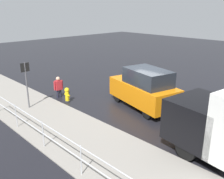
% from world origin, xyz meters
% --- Properties ---
extents(ground_plane, '(60.00, 60.00, 0.00)m').
position_xyz_m(ground_plane, '(0.00, 0.00, 0.00)').
color(ground_plane, black).
extents(kerb_strip, '(24.00, 3.20, 0.04)m').
position_xyz_m(kerb_strip, '(0.00, 4.20, 0.02)').
color(kerb_strip, gray).
rests_on(kerb_strip, ground).
extents(moving_hatchback, '(4.18, 2.54, 2.06)m').
position_xyz_m(moving_hatchback, '(0.07, -0.16, 1.03)').
color(moving_hatchback, orange).
rests_on(moving_hatchback, ground).
extents(fire_hydrant, '(0.42, 0.31, 0.80)m').
position_xyz_m(fire_hydrant, '(3.52, 2.21, 0.40)').
color(fire_hydrant, gold).
rests_on(fire_hydrant, ground).
extents(pedestrian, '(0.27, 0.57, 1.22)m').
position_xyz_m(pedestrian, '(4.45, 2.15, 0.68)').
color(pedestrian, '#B2262D').
rests_on(pedestrian, ground).
extents(metal_railing, '(11.31, 0.04, 1.05)m').
position_xyz_m(metal_railing, '(-0.96, 5.55, 0.73)').
color(metal_railing, '#B7BABF').
rests_on(metal_railing, ground).
extents(sign_post, '(0.07, 0.44, 2.40)m').
position_xyz_m(sign_post, '(4.10, 4.16, 1.58)').
color(sign_post, '#4C4C51').
rests_on(sign_post, ground).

